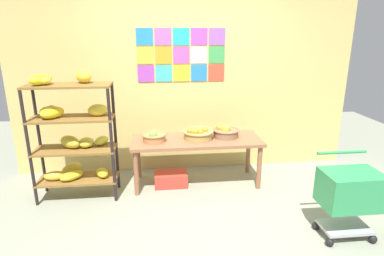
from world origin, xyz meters
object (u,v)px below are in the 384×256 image
(banana_shelf_unit, at_px, (71,131))
(fruit_basket_back_left, at_px, (198,134))
(shopping_cart, at_px, (350,192))
(produce_crate_under_table, at_px, (171,179))
(display_table, at_px, (197,144))
(fruit_basket_right, at_px, (225,131))
(fruit_basket_back_right, at_px, (154,137))

(banana_shelf_unit, bearing_deg, fruit_basket_back_left, 6.37)
(fruit_basket_back_left, distance_m, shopping_cart, 1.86)
(fruit_basket_back_left, distance_m, produce_crate_under_table, 0.71)
(display_table, bearing_deg, fruit_basket_right, 6.25)
(display_table, bearing_deg, produce_crate_under_table, -174.00)
(produce_crate_under_table, bearing_deg, fruit_basket_back_left, 3.65)
(banana_shelf_unit, xyz_separation_m, fruit_basket_back_left, (1.53, 0.17, -0.14))
(display_table, height_order, produce_crate_under_table, display_table)
(produce_crate_under_table, distance_m, shopping_cart, 2.14)
(display_table, xyz_separation_m, shopping_cart, (1.31, -1.33, -0.07))
(fruit_basket_right, bearing_deg, fruit_basket_back_right, -174.72)
(display_table, relative_size, fruit_basket_back_right, 5.47)
(display_table, height_order, fruit_basket_right, fruit_basket_right)
(display_table, xyz_separation_m, fruit_basket_back_right, (-0.55, -0.04, 0.13))
(fruit_basket_back_left, bearing_deg, fruit_basket_back_right, -176.88)
(shopping_cart, bearing_deg, fruit_basket_right, 127.88)
(display_table, distance_m, produce_crate_under_table, 0.58)
(produce_crate_under_table, height_order, shopping_cart, shopping_cart)
(fruit_basket_back_right, xyz_separation_m, fruit_basket_right, (0.94, 0.09, 0.01))
(fruit_basket_back_left, height_order, shopping_cart, shopping_cart)
(fruit_basket_back_left, bearing_deg, produce_crate_under_table, -176.35)
(shopping_cart, bearing_deg, fruit_basket_back_right, 149.28)
(banana_shelf_unit, bearing_deg, shopping_cart, -22.06)
(fruit_basket_back_left, relative_size, produce_crate_under_table, 0.94)
(banana_shelf_unit, bearing_deg, fruit_basket_back_right, 8.25)
(display_table, bearing_deg, banana_shelf_unit, -173.06)
(fruit_basket_back_left, height_order, produce_crate_under_table, fruit_basket_back_left)
(fruit_basket_back_right, distance_m, shopping_cart, 2.27)
(fruit_basket_back_left, distance_m, fruit_basket_right, 0.38)
(fruit_basket_back_left, xyz_separation_m, fruit_basket_right, (0.37, 0.06, 0.00))
(banana_shelf_unit, bearing_deg, display_table, 6.94)
(fruit_basket_back_left, bearing_deg, fruit_basket_right, 8.54)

